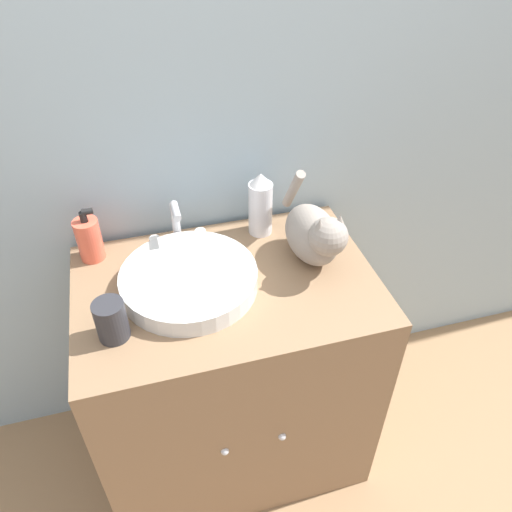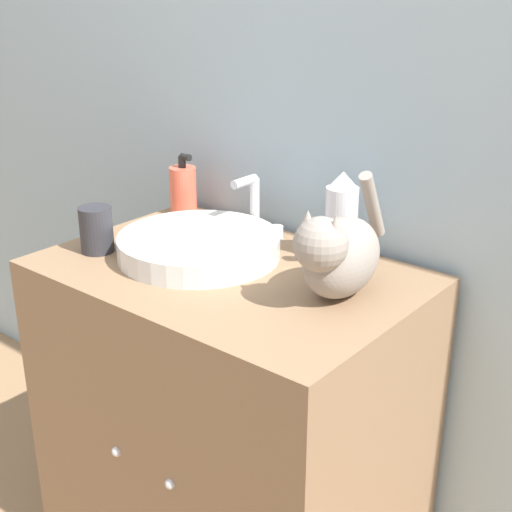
{
  "view_description": "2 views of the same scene",
  "coord_description": "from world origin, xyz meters",
  "px_view_note": "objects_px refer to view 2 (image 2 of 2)",
  "views": [
    {
      "loc": [
        -0.19,
        -0.72,
        1.73
      ],
      "look_at": [
        0.08,
        0.27,
        0.89
      ],
      "focal_mm": 35.0,
      "sensor_mm": 36.0,
      "label": 1
    },
    {
      "loc": [
        0.96,
        -0.8,
        1.41
      ],
      "look_at": [
        0.11,
        0.24,
        0.88
      ],
      "focal_mm": 50.0,
      "sensor_mm": 36.0,
      "label": 2
    }
  ],
  "objects_px": {
    "spray_bottle": "(341,217)",
    "cup": "(96,230)",
    "soap_bottle": "(183,190)",
    "cat": "(338,253)"
  },
  "relations": [
    {
      "from": "cat",
      "to": "cup",
      "type": "xyz_separation_m",
      "value": [
        -0.57,
        -0.14,
        -0.04
      ]
    },
    {
      "from": "spray_bottle",
      "to": "cup",
      "type": "distance_m",
      "value": 0.56
    },
    {
      "from": "spray_bottle",
      "to": "cup",
      "type": "xyz_separation_m",
      "value": [
        -0.46,
        -0.32,
        -0.05
      ]
    },
    {
      "from": "cat",
      "to": "soap_bottle",
      "type": "distance_m",
      "value": 0.64
    },
    {
      "from": "cat",
      "to": "spray_bottle",
      "type": "height_order",
      "value": "cat"
    },
    {
      "from": "cat",
      "to": "spray_bottle",
      "type": "relative_size",
      "value": 1.63
    },
    {
      "from": "soap_bottle",
      "to": "cup",
      "type": "bearing_deg",
      "value": -82.65
    },
    {
      "from": "soap_bottle",
      "to": "spray_bottle",
      "type": "distance_m",
      "value": 0.5
    },
    {
      "from": "cat",
      "to": "cup",
      "type": "height_order",
      "value": "cat"
    },
    {
      "from": "cat",
      "to": "spray_bottle",
      "type": "distance_m",
      "value": 0.21
    }
  ]
}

